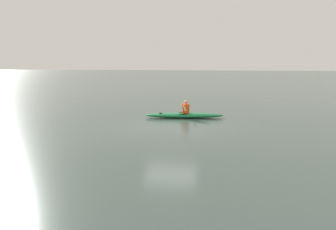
% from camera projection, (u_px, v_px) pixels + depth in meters
% --- Properties ---
extents(ground_plane, '(160.00, 160.00, 0.00)m').
position_uv_depth(ground_plane, '(170.00, 126.00, 14.76)').
color(ground_plane, '#384742').
extents(kayak, '(4.32, 1.11, 0.27)m').
position_uv_depth(kayak, '(184.00, 115.00, 16.95)').
color(kayak, '#19723F').
rests_on(kayak, ground).
extents(kayaker, '(0.54, 2.33, 0.70)m').
position_uv_depth(kayaker, '(185.00, 108.00, 16.88)').
color(kayaker, '#E04C14').
rests_on(kayaker, kayak).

